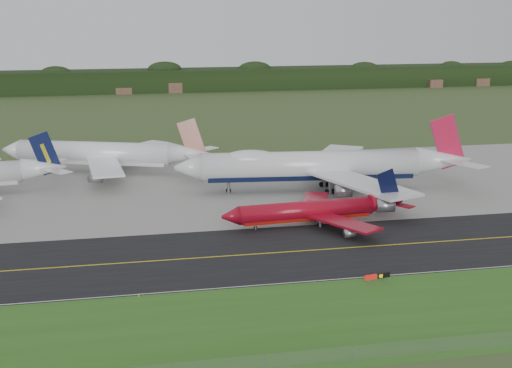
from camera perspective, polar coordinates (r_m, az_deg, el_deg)
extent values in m
plane|color=#354420|center=(142.17, 3.73, -4.82)|extent=(600.00, 600.00, 0.00)
cube|color=#2E5C1B|center=(111.10, 8.49, -10.46)|extent=(400.00, 30.00, 0.01)
cube|color=black|center=(138.52, 4.16, -5.33)|extent=(400.00, 32.00, 0.02)
cube|color=gray|center=(189.89, -0.26, 0.03)|extent=(400.00, 78.00, 0.01)
cube|color=gold|center=(138.51, 4.16, -5.32)|extent=(400.00, 0.40, 0.00)
cube|color=silver|center=(124.59, 6.07, -7.61)|extent=(400.00, 0.25, 0.00)
plane|color=slate|center=(99.74, 11.08, -12.85)|extent=(320.00, 0.00, 320.00)
cylinder|color=slate|center=(99.74, 11.08, -12.85)|extent=(0.10, 0.10, 2.20)
cube|color=black|center=(408.36, -6.41, 8.26)|extent=(700.00, 24.00, 12.00)
cylinder|color=silver|center=(181.58, 4.38, 1.54)|extent=(55.58, 12.43, 7.00)
cube|color=black|center=(182.08, 4.37, 0.84)|extent=(52.66, 10.41, 2.45)
cone|color=silver|center=(178.84, -5.45, 1.32)|extent=(7.55, 7.65, 7.00)
cone|color=silver|center=(190.62, 14.77, 1.87)|extent=(15.18, 8.41, 7.00)
ellipsoid|color=silver|center=(179.15, -0.48, 2.04)|extent=(14.81, 7.34, 4.46)
cube|color=silver|center=(168.99, 8.49, 0.06)|extent=(19.72, 32.75, 0.60)
cube|color=silver|center=(198.63, 6.32, 2.20)|extent=(24.49, 31.92, 0.60)
cube|color=red|center=(190.00, 15.08, 3.27)|extent=(10.07, 1.55, 14.51)
cylinder|color=gray|center=(169.10, 7.00, -0.55)|extent=(4.10, 3.31, 2.94)
cylinder|color=gray|center=(197.53, 5.13, 1.60)|extent=(4.10, 3.31, 2.94)
cylinder|color=gray|center=(157.96, 10.31, -1.71)|extent=(4.10, 3.31, 2.94)
cylinder|color=gray|center=(211.78, 6.13, 2.41)|extent=(4.10, 3.31, 2.94)
cylinder|color=black|center=(180.58, -2.21, -0.51)|extent=(1.31, 0.69, 1.26)
cylinder|color=slate|center=(179.73, 5.96, -0.08)|extent=(1.07, 1.07, 4.68)
cylinder|color=black|center=(180.15, 5.94, -0.61)|extent=(1.32, 0.75, 1.26)
cylinder|color=slate|center=(187.06, 5.49, 0.48)|extent=(1.07, 1.07, 4.68)
cylinder|color=black|center=(187.47, 5.47, -0.02)|extent=(1.32, 0.75, 1.26)
cylinder|color=maroon|center=(153.53, 4.03, -2.11)|extent=(30.13, 6.53, 4.05)
cube|color=#98130B|center=(153.90, 4.02, -2.58)|extent=(28.56, 5.40, 1.42)
cone|color=maroon|center=(148.75, -2.07, -2.61)|extent=(4.06, 4.34, 4.05)
cone|color=maroon|center=(160.77, 10.37, -1.45)|extent=(8.20, 4.69, 4.05)
cube|color=maroon|center=(148.16, 7.00, -3.06)|extent=(12.96, 17.13, 0.46)
cube|color=maroon|center=(162.97, 4.71, -1.43)|extent=(10.82, 17.49, 0.46)
cube|color=black|center=(160.25, 10.60, -0.39)|extent=(6.39, 0.86, 9.21)
cylinder|color=gray|center=(144.89, 7.49, -3.92)|extent=(2.34, 1.88, 1.70)
cylinder|color=gray|center=(166.75, 4.12, -1.46)|extent=(2.34, 1.88, 1.70)
cylinder|color=black|center=(150.96, -0.05, -3.51)|extent=(0.75, 0.39, 0.73)
cylinder|color=slate|center=(153.00, 5.15, -3.07)|extent=(0.61, 0.61, 2.09)
cylinder|color=black|center=(153.20, 5.14, -3.31)|extent=(0.76, 0.42, 0.73)
cylinder|color=slate|center=(156.97, 4.56, -2.61)|extent=(0.61, 0.61, 2.09)
cylinder|color=black|center=(157.17, 4.55, -2.85)|extent=(0.76, 0.42, 0.73)
cone|color=white|center=(190.14, -16.61, 1.24)|extent=(11.89, 7.20, 5.71)
cube|color=#0C1438|center=(189.41, -16.49, 2.36)|extent=(7.98, 1.55, 11.52)
cylinder|color=white|center=(207.34, -12.82, 2.48)|extent=(43.60, 20.80, 6.13)
cube|color=silver|center=(207.74, -12.79, 1.94)|extent=(41.01, 18.61, 2.15)
cone|color=white|center=(217.54, -18.94, 2.59)|extent=(7.28, 7.65, 6.13)
cone|color=white|center=(198.89, -5.31, 2.42)|extent=(13.04, 9.73, 6.13)
cube|color=white|center=(193.27, -12.01, 1.37)|extent=(10.18, 25.90, 0.55)
cube|color=white|center=(216.62, -9.70, 2.82)|extent=(23.50, 23.54, 0.55)
cube|color=#B3260C|center=(197.98, -5.14, 3.55)|extent=(8.12, 3.34, 12.19)
cylinder|color=gray|center=(188.27, -12.72, 0.48)|extent=(4.03, 3.56, 2.58)
cylinder|color=gray|center=(222.70, -9.29, 2.70)|extent=(4.03, 3.56, 2.58)
cylinder|color=black|center=(214.99, -16.92, 1.21)|extent=(1.21, 0.84, 1.10)
cylinder|color=slate|center=(203.78, -12.18, 1.23)|extent=(1.10, 1.10, 3.87)
cylinder|color=black|center=(204.08, -12.16, 0.85)|extent=(1.23, 0.89, 1.10)
cylinder|color=slate|center=(209.95, -11.54, 1.63)|extent=(1.10, 1.10, 3.87)
cylinder|color=black|center=(210.24, -11.52, 1.26)|extent=(1.23, 0.89, 1.10)
cylinder|color=slate|center=(123.52, 9.03, -7.74)|extent=(0.12, 0.12, 0.70)
cylinder|color=slate|center=(124.97, 10.25, -7.54)|extent=(0.12, 0.12, 0.70)
cube|color=#B3130D|center=(123.37, 9.17, -7.38)|extent=(2.21, 0.54, 0.90)
cube|color=black|center=(124.29, 9.94, -7.25)|extent=(1.02, 0.34, 0.90)
cube|color=black|center=(124.87, 10.42, -7.16)|extent=(1.22, 0.37, 0.90)
cylinder|color=yellow|center=(118.43, -9.35, -8.78)|extent=(0.16, 0.16, 0.50)
cylinder|color=yellow|center=(125.90, 9.38, -7.38)|extent=(0.16, 0.16, 0.50)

